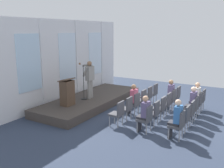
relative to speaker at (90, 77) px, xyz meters
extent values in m
plane|color=#2D384C|center=(0.15, -3.81, -1.36)|extent=(13.64, 13.64, 0.00)
cube|color=silver|center=(0.15, 1.44, 0.60)|extent=(8.86, 0.10, 3.92)
cube|color=silver|center=(-2.21, 1.38, 0.79)|extent=(1.19, 0.04, 2.31)
cube|color=silver|center=(-1.47, 1.39, 0.60)|extent=(0.20, 0.08, 3.92)
cube|color=silver|center=(0.15, 1.38, 0.79)|extent=(1.19, 0.04, 2.31)
cube|color=silver|center=(0.89, 1.39, 0.60)|extent=(0.20, 0.08, 3.92)
cube|color=silver|center=(2.51, 1.38, 0.79)|extent=(1.19, 0.04, 2.31)
cube|color=silver|center=(3.26, 1.39, 0.60)|extent=(0.20, 0.08, 3.92)
cube|color=#3F3833|center=(0.15, 0.05, -1.18)|extent=(5.93, 2.19, 0.35)
cylinder|color=gray|center=(-0.09, -0.02, -0.58)|extent=(0.14, 0.14, 0.85)
cylinder|color=gray|center=(0.09, -0.02, -0.58)|extent=(0.14, 0.14, 0.85)
cube|color=gray|center=(0.00, -0.02, 0.16)|extent=(0.42, 0.22, 0.63)
cube|color=maroon|center=(0.00, 0.10, 0.24)|extent=(0.06, 0.01, 0.38)
sphere|color=#8C6647|center=(0.00, -0.01, 0.61)|extent=(0.21, 0.21, 0.21)
cylinder|color=gray|center=(-0.24, 0.06, 0.26)|extent=(0.09, 0.28, 0.45)
cylinder|color=gray|center=(0.14, 0.11, 0.49)|extent=(0.15, 0.36, 0.15)
cylinder|color=gray|center=(0.08, 0.25, 0.51)|extent=(0.11, 0.34, 0.15)
sphere|color=#8C6647|center=(-0.04, 0.51, 0.57)|extent=(0.10, 0.10, 0.10)
cylinder|color=black|center=(-0.31, 0.11, -0.99)|extent=(0.28, 0.28, 0.03)
cylinder|color=black|center=(-0.31, 0.11, -0.25)|extent=(0.02, 0.02, 1.45)
sphere|color=#262626|center=(-0.31, 0.11, 0.52)|extent=(0.07, 0.07, 0.07)
cube|color=#4C3828|center=(-1.40, 0.15, -0.48)|extent=(0.52, 0.40, 1.05)
cube|color=#4C3828|center=(-1.40, 0.17, 0.09)|extent=(0.60, 0.48, 0.14)
cylinder|color=#99999E|center=(-1.42, -2.13, -1.16)|extent=(0.04, 0.04, 0.40)
cylinder|color=#99999E|center=(-1.78, -2.13, -1.16)|extent=(0.04, 0.04, 0.40)
cylinder|color=#99999E|center=(-1.42, -2.47, -1.16)|extent=(0.04, 0.04, 0.40)
cylinder|color=#99999E|center=(-1.78, -2.47, -1.16)|extent=(0.04, 0.04, 0.40)
cube|color=#47474C|center=(-1.60, -2.30, -0.92)|extent=(0.46, 0.44, 0.08)
cube|color=#47474C|center=(-1.60, -2.49, -0.65)|extent=(0.46, 0.06, 0.46)
cylinder|color=#99999E|center=(-0.72, -2.13, -1.16)|extent=(0.04, 0.04, 0.40)
cylinder|color=#99999E|center=(-1.08, -2.13, -1.16)|extent=(0.04, 0.04, 0.40)
cylinder|color=#99999E|center=(-0.72, -2.47, -1.16)|extent=(0.04, 0.04, 0.40)
cylinder|color=#99999E|center=(-1.08, -2.47, -1.16)|extent=(0.04, 0.04, 0.40)
cube|color=#47474C|center=(-0.90, -2.30, -0.92)|extent=(0.46, 0.44, 0.08)
cube|color=#47474C|center=(-0.90, -2.49, -0.65)|extent=(0.46, 0.06, 0.46)
cylinder|color=#99999E|center=(-0.02, -2.13, -1.16)|extent=(0.04, 0.04, 0.40)
cylinder|color=#99999E|center=(-0.38, -2.13, -1.16)|extent=(0.04, 0.04, 0.40)
cylinder|color=#99999E|center=(-0.02, -2.47, -1.16)|extent=(0.04, 0.04, 0.40)
cylinder|color=#99999E|center=(-0.38, -2.47, -1.16)|extent=(0.04, 0.04, 0.40)
cube|color=#47474C|center=(-0.20, -2.30, -0.92)|extent=(0.46, 0.44, 0.08)
cube|color=#47474C|center=(-0.20, -2.49, -0.65)|extent=(0.46, 0.06, 0.46)
cylinder|color=#2D2D33|center=(-0.29, -2.12, -1.14)|extent=(0.10, 0.10, 0.44)
cylinder|color=#2D2D33|center=(-0.11, -2.12, -1.14)|extent=(0.10, 0.10, 0.44)
cube|color=#2D2D33|center=(-0.20, -2.24, -0.86)|extent=(0.34, 0.36, 0.12)
cube|color=#B24C66|center=(-0.20, -2.35, -0.53)|extent=(0.36, 0.20, 0.53)
sphere|color=#8C6647|center=(-0.20, -2.33, -0.16)|extent=(0.20, 0.20, 0.20)
cylinder|color=#99999E|center=(0.68, -2.13, -1.16)|extent=(0.04, 0.04, 0.40)
cylinder|color=#99999E|center=(0.32, -2.13, -1.16)|extent=(0.04, 0.04, 0.40)
cylinder|color=#99999E|center=(0.68, -2.47, -1.16)|extent=(0.04, 0.04, 0.40)
cylinder|color=#99999E|center=(0.32, -2.47, -1.16)|extent=(0.04, 0.04, 0.40)
cube|color=#47474C|center=(0.50, -2.30, -0.92)|extent=(0.46, 0.44, 0.08)
cube|color=#47474C|center=(0.50, -2.49, -0.65)|extent=(0.46, 0.06, 0.46)
cylinder|color=#99999E|center=(1.38, -2.13, -1.16)|extent=(0.04, 0.04, 0.40)
cylinder|color=#99999E|center=(1.02, -2.13, -1.16)|extent=(0.04, 0.04, 0.40)
cylinder|color=#99999E|center=(1.38, -2.47, -1.16)|extent=(0.04, 0.04, 0.40)
cylinder|color=#99999E|center=(1.02, -2.47, -1.16)|extent=(0.04, 0.04, 0.40)
cube|color=#47474C|center=(1.20, -2.30, -0.92)|extent=(0.46, 0.44, 0.08)
cube|color=#47474C|center=(1.20, -2.49, -0.65)|extent=(0.46, 0.06, 0.46)
cylinder|color=#99999E|center=(2.07, -2.13, -1.16)|extent=(0.04, 0.04, 0.40)
cylinder|color=#99999E|center=(1.71, -2.13, -1.16)|extent=(0.04, 0.04, 0.40)
cylinder|color=#99999E|center=(2.07, -2.47, -1.16)|extent=(0.04, 0.04, 0.40)
cylinder|color=#99999E|center=(1.71, -2.47, -1.16)|extent=(0.04, 0.04, 0.40)
cube|color=#47474C|center=(1.89, -2.30, -0.92)|extent=(0.46, 0.44, 0.08)
cube|color=#47474C|center=(1.89, -2.49, -0.65)|extent=(0.46, 0.06, 0.46)
cylinder|color=#99999E|center=(-1.42, -3.23, -1.16)|extent=(0.04, 0.04, 0.40)
cylinder|color=#99999E|center=(-1.78, -3.23, -1.16)|extent=(0.04, 0.04, 0.40)
cylinder|color=#99999E|center=(-1.42, -3.57, -1.16)|extent=(0.04, 0.04, 0.40)
cylinder|color=#99999E|center=(-1.78, -3.57, -1.16)|extent=(0.04, 0.04, 0.40)
cube|color=#47474C|center=(-1.60, -3.40, -0.92)|extent=(0.46, 0.44, 0.08)
cube|color=#47474C|center=(-1.60, -3.59, -0.65)|extent=(0.46, 0.06, 0.46)
cylinder|color=#2D2D33|center=(-1.69, -3.22, -1.14)|extent=(0.10, 0.10, 0.44)
cylinder|color=#2D2D33|center=(-1.51, -3.22, -1.14)|extent=(0.10, 0.10, 0.44)
cube|color=#2D2D33|center=(-1.60, -3.34, -0.86)|extent=(0.34, 0.36, 0.12)
cube|color=#594C72|center=(-1.60, -3.45, -0.54)|extent=(0.36, 0.20, 0.52)
sphere|color=tan|center=(-1.60, -3.43, -0.17)|extent=(0.20, 0.20, 0.20)
cylinder|color=#99999E|center=(-0.72, -3.23, -1.16)|extent=(0.04, 0.04, 0.40)
cylinder|color=#99999E|center=(-1.08, -3.23, -1.16)|extent=(0.04, 0.04, 0.40)
cylinder|color=#99999E|center=(-0.72, -3.57, -1.16)|extent=(0.04, 0.04, 0.40)
cylinder|color=#99999E|center=(-1.08, -3.57, -1.16)|extent=(0.04, 0.04, 0.40)
cube|color=#47474C|center=(-0.90, -3.40, -0.92)|extent=(0.46, 0.44, 0.08)
cube|color=#47474C|center=(-0.90, -3.59, -0.65)|extent=(0.46, 0.06, 0.46)
cylinder|color=#99999E|center=(-0.02, -3.23, -1.16)|extent=(0.04, 0.04, 0.40)
cylinder|color=#99999E|center=(-0.38, -3.23, -1.16)|extent=(0.04, 0.04, 0.40)
cylinder|color=#99999E|center=(-0.02, -3.57, -1.16)|extent=(0.04, 0.04, 0.40)
cylinder|color=#99999E|center=(-0.38, -3.57, -1.16)|extent=(0.04, 0.04, 0.40)
cube|color=#47474C|center=(-0.20, -3.40, -0.92)|extent=(0.46, 0.44, 0.08)
cube|color=#47474C|center=(-0.20, -3.59, -0.65)|extent=(0.46, 0.06, 0.46)
cylinder|color=#99999E|center=(0.68, -3.23, -1.16)|extent=(0.04, 0.04, 0.40)
cylinder|color=#99999E|center=(0.32, -3.23, -1.16)|extent=(0.04, 0.04, 0.40)
cylinder|color=#99999E|center=(0.68, -3.57, -1.16)|extent=(0.04, 0.04, 0.40)
cylinder|color=#99999E|center=(0.32, -3.57, -1.16)|extent=(0.04, 0.04, 0.40)
cube|color=#47474C|center=(0.50, -3.40, -0.92)|extent=(0.46, 0.44, 0.08)
cube|color=#47474C|center=(0.50, -3.59, -0.65)|extent=(0.46, 0.06, 0.46)
cylinder|color=#99999E|center=(1.38, -3.23, -1.16)|extent=(0.04, 0.04, 0.40)
cylinder|color=#99999E|center=(1.02, -3.23, -1.16)|extent=(0.04, 0.04, 0.40)
cylinder|color=#99999E|center=(1.38, -3.57, -1.16)|extent=(0.04, 0.04, 0.40)
cylinder|color=#99999E|center=(1.02, -3.57, -1.16)|extent=(0.04, 0.04, 0.40)
cube|color=#47474C|center=(1.20, -3.40, -0.92)|extent=(0.46, 0.44, 0.08)
cube|color=#47474C|center=(1.20, -3.59, -0.65)|extent=(0.46, 0.06, 0.46)
cylinder|color=#2D2D33|center=(1.11, -3.22, -1.14)|extent=(0.10, 0.10, 0.44)
cylinder|color=#2D2D33|center=(1.29, -3.22, -1.14)|extent=(0.10, 0.10, 0.44)
cube|color=#2D2D33|center=(1.20, -3.34, -0.86)|extent=(0.34, 0.36, 0.12)
cube|color=#594C72|center=(1.20, -3.45, -0.50)|extent=(0.36, 0.20, 0.59)
sphere|color=#8C6647|center=(1.20, -3.43, -0.10)|extent=(0.20, 0.20, 0.20)
cylinder|color=#99999E|center=(2.07, -3.23, -1.16)|extent=(0.04, 0.04, 0.40)
cylinder|color=#99999E|center=(1.71, -3.23, -1.16)|extent=(0.04, 0.04, 0.40)
cylinder|color=#99999E|center=(2.07, -3.57, -1.16)|extent=(0.04, 0.04, 0.40)
cylinder|color=#99999E|center=(1.71, -3.57, -1.16)|extent=(0.04, 0.04, 0.40)
cube|color=#47474C|center=(1.89, -3.40, -0.92)|extent=(0.46, 0.44, 0.08)
cube|color=#47474C|center=(1.89, -3.59, -0.65)|extent=(0.46, 0.06, 0.46)
cylinder|color=#99999E|center=(-1.42, -4.33, -1.16)|extent=(0.04, 0.04, 0.40)
cylinder|color=#99999E|center=(-1.78, -4.33, -1.16)|extent=(0.04, 0.04, 0.40)
cylinder|color=#99999E|center=(-1.42, -4.67, -1.16)|extent=(0.04, 0.04, 0.40)
cylinder|color=#99999E|center=(-1.78, -4.67, -1.16)|extent=(0.04, 0.04, 0.40)
cube|color=#47474C|center=(-1.60, -4.50, -0.92)|extent=(0.46, 0.44, 0.08)
cube|color=#47474C|center=(-1.60, -4.69, -0.65)|extent=(0.46, 0.06, 0.46)
cylinder|color=#2D2D33|center=(-1.69, -4.32, -1.14)|extent=(0.10, 0.10, 0.44)
cylinder|color=#2D2D33|center=(-1.51, -4.32, -1.14)|extent=(0.10, 0.10, 0.44)
cube|color=#2D2D33|center=(-1.60, -4.44, -0.86)|extent=(0.34, 0.36, 0.12)
cube|color=#3366A5|center=(-1.60, -4.55, -0.52)|extent=(0.36, 0.20, 0.55)
sphere|color=beige|center=(-1.60, -4.53, -0.14)|extent=(0.20, 0.20, 0.20)
cylinder|color=#99999E|center=(-0.72, -4.33, -1.16)|extent=(0.04, 0.04, 0.40)
cylinder|color=#99999E|center=(-1.08, -4.33, -1.16)|extent=(0.04, 0.04, 0.40)
cylinder|color=#99999E|center=(-0.72, -4.67, -1.16)|extent=(0.04, 0.04, 0.40)
cylinder|color=#99999E|center=(-1.08, -4.67, -1.16)|extent=(0.04, 0.04, 0.40)
cube|color=#47474C|center=(-0.90, -4.50, -0.92)|extent=(0.46, 0.44, 0.08)
cube|color=#47474C|center=(-0.90, -4.69, -0.65)|extent=(0.46, 0.06, 0.46)
cylinder|color=#99999E|center=(-0.02, -4.33, -1.16)|extent=(0.04, 0.04, 0.40)
cylinder|color=#99999E|center=(-0.38, -4.33, -1.16)|extent=(0.04, 0.04, 0.40)
cylinder|color=#99999E|center=(-0.02, -4.67, -1.16)|extent=(0.04, 0.04, 0.40)
cylinder|color=#99999E|center=(-0.38, -4.67, -1.16)|extent=(0.04, 0.04, 0.40)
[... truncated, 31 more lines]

